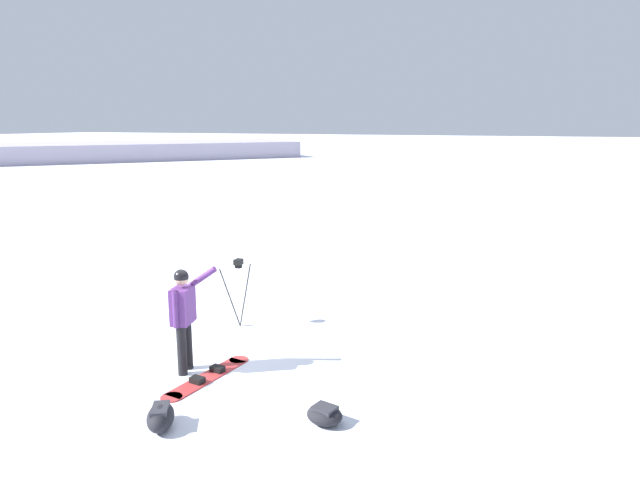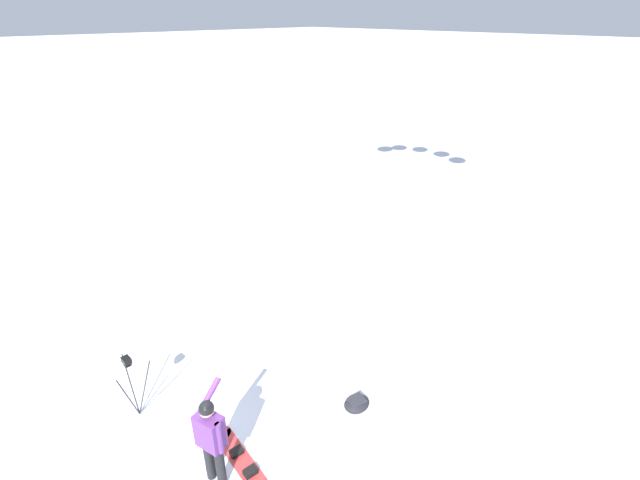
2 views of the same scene
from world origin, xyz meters
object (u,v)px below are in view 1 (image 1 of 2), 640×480
object	(u,v)px
snowboarder	(183,311)
snowboard	(208,376)
gear_bag_small	(161,417)
gear_bag_large	(325,414)
camera_tripod	(239,278)

from	to	relation	value
snowboarder	snowboard	world-z (taller)	snowboarder
snowboard	gear_bag_small	world-z (taller)	gear_bag_small
snowboarder	gear_bag_large	bearing A→B (deg)	-13.48
gear_bag_small	gear_bag_large	bearing A→B (deg)	26.00
snowboarder	gear_bag_small	bearing A→B (deg)	-64.99
gear_bag_large	camera_tripod	distance (m)	3.88
gear_bag_large	gear_bag_small	world-z (taller)	gear_bag_small
snowboarder	camera_tripod	world-z (taller)	snowboarder
snowboarder	gear_bag_small	size ratio (longest dim) A/B	2.46
gear_bag_small	camera_tripod	bearing A→B (deg)	105.06
snowboard	camera_tripod	bearing A→B (deg)	107.93
snowboarder	gear_bag_small	world-z (taller)	snowboarder
gear_bag_large	camera_tripod	size ratio (longest dim) A/B	0.43
snowboarder	camera_tripod	distance (m)	2.03
snowboard	gear_bag_small	bearing A→B (deg)	-79.31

